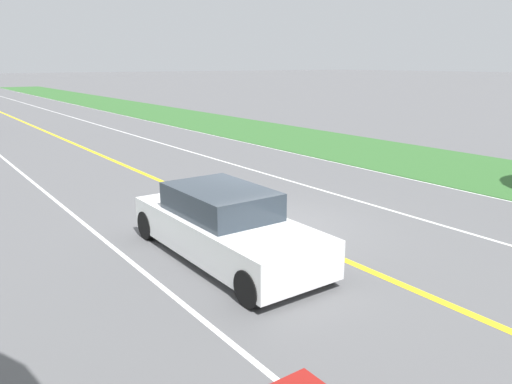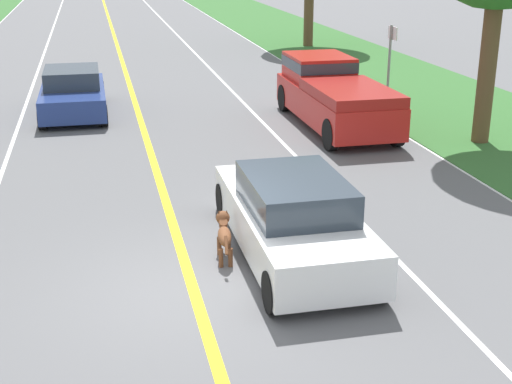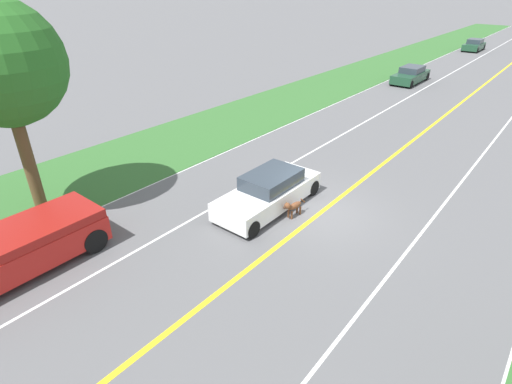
# 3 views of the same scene
# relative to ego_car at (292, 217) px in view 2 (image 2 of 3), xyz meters

# --- Properties ---
(ground_plane) EXTENTS (400.00, 400.00, 0.00)m
(ground_plane) POSITION_rel_ego_car_xyz_m (-1.84, -0.89, -0.66)
(ground_plane) COLOR #5B5B5E
(centre_divider_line) EXTENTS (0.18, 160.00, 0.01)m
(centre_divider_line) POSITION_rel_ego_car_xyz_m (-1.84, -0.89, -0.66)
(centre_divider_line) COLOR yellow
(centre_divider_line) RESTS_ON ground
(lane_dash_same_dir) EXTENTS (0.10, 160.00, 0.01)m
(lane_dash_same_dir) POSITION_rel_ego_car_xyz_m (1.66, -0.89, -0.66)
(lane_dash_same_dir) COLOR white
(lane_dash_same_dir) RESTS_ON ground
(ego_car) EXTENTS (1.84, 4.78, 1.42)m
(ego_car) POSITION_rel_ego_car_xyz_m (0.00, 0.00, 0.00)
(ego_car) COLOR white
(ego_car) RESTS_ON ground
(dog) EXTENTS (0.34, 1.23, 0.75)m
(dog) POSITION_rel_ego_car_xyz_m (-1.16, 0.06, -0.21)
(dog) COLOR brown
(dog) RESTS_ON ground
(pickup_truck) EXTENTS (2.02, 5.73, 1.81)m
(pickup_truck) POSITION_rel_ego_car_xyz_m (3.56, 8.45, 0.27)
(pickup_truck) COLOR red
(pickup_truck) RESTS_ON ground
(oncoming_car) EXTENTS (1.94, 4.49, 1.37)m
(oncoming_car) POSITION_rel_ego_car_xyz_m (-3.77, 11.60, -0.02)
(oncoming_car) COLOR navy
(oncoming_car) RESTS_ON ground
(street_sign) EXTENTS (0.11, 0.64, 2.62)m
(street_sign) POSITION_rel_ego_car_xyz_m (5.95, 10.05, 0.98)
(street_sign) COLOR gray
(street_sign) RESTS_ON ground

